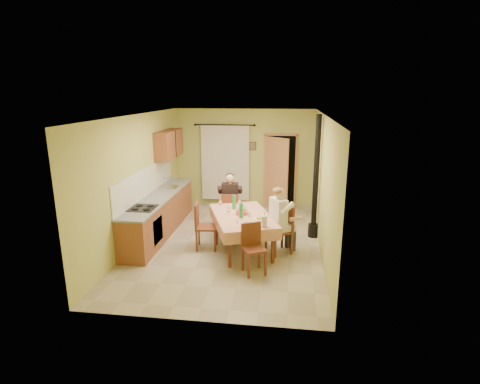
# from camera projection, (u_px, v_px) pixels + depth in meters

# --- Properties ---
(floor) EXTENTS (4.00, 6.00, 0.01)m
(floor) POSITION_uv_depth(u_px,v_px,m) (228.00, 242.00, 8.39)
(floor) COLOR tan
(floor) RESTS_ON ground
(room_shell) EXTENTS (4.04, 6.04, 2.82)m
(room_shell) POSITION_uv_depth(u_px,v_px,m) (228.00, 162.00, 7.91)
(room_shell) COLOR #BDC062
(room_shell) RESTS_ON ground
(kitchen_run) EXTENTS (0.64, 3.64, 1.56)m
(kitchen_run) POSITION_uv_depth(u_px,v_px,m) (160.00, 213.00, 8.85)
(kitchen_run) COLOR brown
(kitchen_run) RESTS_ON ground
(upper_cabinets) EXTENTS (0.35, 1.40, 0.70)m
(upper_cabinets) POSITION_uv_depth(u_px,v_px,m) (169.00, 144.00, 9.73)
(upper_cabinets) COLOR brown
(upper_cabinets) RESTS_ON room_shell
(curtain) EXTENTS (1.70, 0.07, 2.22)m
(curtain) POSITION_uv_depth(u_px,v_px,m) (225.00, 163.00, 10.90)
(curtain) COLOR black
(curtain) RESTS_ON ground
(doorway) EXTENTS (0.96, 0.57, 2.15)m
(doorway) POSITION_uv_depth(u_px,v_px,m) (278.00, 171.00, 10.71)
(doorway) COLOR black
(doorway) RESTS_ON ground
(dining_table) EXTENTS (1.70, 2.16, 0.76)m
(dining_table) POSITION_uv_depth(u_px,v_px,m) (242.00, 232.00, 7.95)
(dining_table) COLOR tan
(dining_table) RESTS_ON ground
(tableware) EXTENTS (1.00, 1.46, 0.33)m
(tableware) POSITION_uv_depth(u_px,v_px,m) (244.00, 213.00, 7.75)
(tableware) COLOR white
(tableware) RESTS_ON dining_table
(chair_far) EXTENTS (0.45, 0.45, 0.96)m
(chair_far) POSITION_uv_depth(u_px,v_px,m) (230.00, 220.00, 8.98)
(chair_far) COLOR brown
(chair_far) RESTS_ON ground
(chair_near) EXTENTS (0.51, 0.51, 0.94)m
(chair_near) POSITION_uv_depth(u_px,v_px,m) (254.00, 258.00, 6.90)
(chair_near) COLOR brown
(chair_near) RESTS_ON ground
(chair_right) EXTENTS (0.62, 0.62, 1.01)m
(chair_right) POSITION_uv_depth(u_px,v_px,m) (280.00, 239.00, 7.78)
(chair_right) COLOR brown
(chair_right) RESTS_ON ground
(chair_left) EXTENTS (0.49, 0.49, 1.01)m
(chair_left) POSITION_uv_depth(u_px,v_px,m) (206.00, 235.00, 8.00)
(chair_left) COLOR brown
(chair_left) RESTS_ON ground
(man_far) EXTENTS (0.61, 0.51, 1.39)m
(man_far) POSITION_uv_depth(u_px,v_px,m) (230.00, 196.00, 8.84)
(man_far) COLOR black
(man_far) RESTS_ON chair_far
(man_right) EXTENTS (0.63, 0.65, 1.39)m
(man_right) POSITION_uv_depth(u_px,v_px,m) (280.00, 213.00, 7.62)
(man_right) COLOR silver
(man_right) RESTS_ON chair_right
(stove_flue) EXTENTS (0.24, 0.24, 2.80)m
(stove_flue) POSITION_uv_depth(u_px,v_px,m) (315.00, 194.00, 8.46)
(stove_flue) COLOR black
(stove_flue) RESTS_ON ground
(picture_back) EXTENTS (0.19, 0.03, 0.23)m
(picture_back) POSITION_uv_depth(u_px,v_px,m) (253.00, 146.00, 10.74)
(picture_back) COLOR black
(picture_back) RESTS_ON room_shell
(picture_right) EXTENTS (0.03, 0.31, 0.21)m
(picture_right) POSITION_uv_depth(u_px,v_px,m) (318.00, 154.00, 8.81)
(picture_right) COLOR brown
(picture_right) RESTS_ON room_shell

